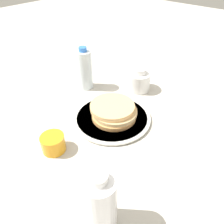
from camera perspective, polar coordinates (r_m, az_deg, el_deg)
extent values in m
plane|color=#BCB7AD|center=(0.84, -0.92, -0.85)|extent=(4.00, 4.00, 0.00)
cylinder|color=silver|center=(0.82, 0.00, -1.49)|extent=(0.27, 0.27, 0.01)
cylinder|color=silver|center=(0.82, 0.00, -1.36)|extent=(0.29, 0.29, 0.01)
cylinder|color=tan|center=(0.81, 0.51, -0.89)|extent=(0.16, 0.16, 0.02)
cylinder|color=tan|center=(0.80, 0.67, 0.05)|extent=(0.16, 0.16, 0.01)
cylinder|color=#E0AF72|center=(0.80, 0.10, 1.38)|extent=(0.16, 0.16, 0.02)
cylinder|color=orange|center=(0.72, -15.11, -7.87)|extent=(0.08, 0.08, 0.06)
cylinder|color=white|center=(0.99, 6.85, 7.96)|extent=(0.10, 0.10, 0.08)
cylinder|color=white|center=(0.96, 7.08, 10.61)|extent=(0.06, 0.06, 0.02)
cylinder|color=silver|center=(0.98, -7.22, 10.82)|extent=(0.07, 0.07, 0.17)
cylinder|color=blue|center=(0.94, -7.68, 15.96)|extent=(0.03, 0.03, 0.02)
cylinder|color=white|center=(0.51, -3.15, -22.87)|extent=(0.08, 0.08, 0.17)
cylinder|color=white|center=(0.43, -3.58, -16.85)|extent=(0.04, 0.04, 0.02)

